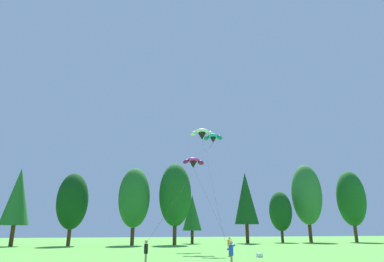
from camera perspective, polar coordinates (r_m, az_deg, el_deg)
name	(u,v)px	position (r m, az deg, el deg)	size (l,w,h in m)	color
treeline_tree_d	(18,196)	(58.52, -27.60, -9.87)	(4.15, 4.15, 11.58)	#472D19
treeline_tree_e	(72,201)	(56.59, -19.74, -11.20)	(4.77, 4.77, 11.01)	#472D19
treeline_tree_f	(134,198)	(56.69, -9.84, -11.13)	(5.12, 5.12, 12.29)	#472D19
treeline_tree_g	(175,195)	(57.54, -2.89, -10.78)	(5.40, 5.40, 13.35)	#472D19
treeline_tree_h	(192,213)	(62.38, 0.03, -13.78)	(3.48, 3.48, 8.53)	#472D19
treeline_tree_i	(246,198)	(64.46, 9.15, -11.24)	(4.43, 4.43, 12.88)	#472D19
treeline_tree_j	(281,211)	(70.71, 14.88, -13.10)	(4.45, 4.45, 9.80)	#472D19
treeline_tree_k	(307,194)	(73.50, 18.97, -10.19)	(5.97, 5.97, 15.44)	#472D19
treeline_tree_l	(351,198)	(77.66, 25.52, -10.34)	(5.64, 5.64, 14.22)	#472D19
kite_flyer_near	(146,251)	(22.81, -7.87, -19.66)	(0.30, 0.59, 1.69)	gray
kite_flyer_mid	(231,253)	(21.05, 6.73, -19.93)	(0.70, 0.72, 1.69)	gray
kite_flyer_far	(230,245)	(32.71, 6.46, -18.74)	(0.30, 0.59, 1.69)	#4C4C51
parafoil_kite_high_teal	(213,138)	(39.38, 3.62, -1.22)	(10.72, 13.94, 12.09)	teal
parafoil_kite_mid_white	(202,134)	(42.48, 1.73, -0.48)	(6.43, 20.07, 13.14)	white
parafoil_kite_far_magenta	(193,162)	(43.43, 0.23, -5.38)	(3.04, 11.23, 10.21)	#D12893
picnic_cooler	(260,255)	(31.75, 11.45, -20.07)	(0.52, 0.36, 0.34)	white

